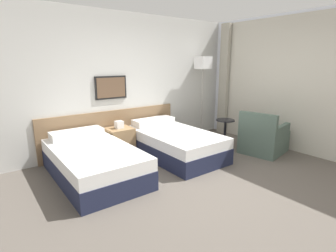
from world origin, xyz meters
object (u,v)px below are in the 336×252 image
nightstand (120,141)px  floor_lamp (203,67)px  bed_near_door (93,161)px  side_table (225,129)px  armchair (263,139)px  bed_near_window (174,143)px

nightstand → floor_lamp: 2.54m
bed_near_door → nightstand: 1.05m
bed_near_door → nightstand: bearing=40.6°
nightstand → floor_lamp: (2.14, -0.03, 1.37)m
bed_near_door → nightstand: (0.80, 0.69, 0.02)m
bed_near_door → side_table: (2.70, -0.29, 0.17)m
side_table → armchair: (0.42, -0.62, -0.14)m
side_table → bed_near_door: bearing=173.8°
nightstand → armchair: bearing=-34.6°
bed_near_window → armchair: bearing=-31.0°
nightstand → side_table: (1.90, -0.98, 0.15)m
nightstand → armchair: size_ratio=0.70×
bed_near_door → armchair: size_ratio=2.03×
bed_near_door → floor_lamp: bearing=12.5°
bed_near_door → armchair: 3.25m
bed_near_window → side_table: bearing=-14.8°
floor_lamp → armchair: bearing=-83.3°
side_table → nightstand: bearing=152.8°
bed_near_window → nightstand: nightstand is taller
bed_near_window → nightstand: bearing=139.4°
side_table → armchair: 0.77m
bed_near_door → nightstand: nightstand is taller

